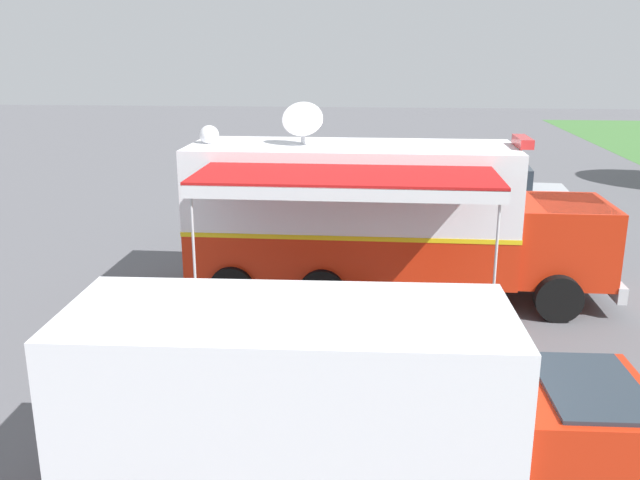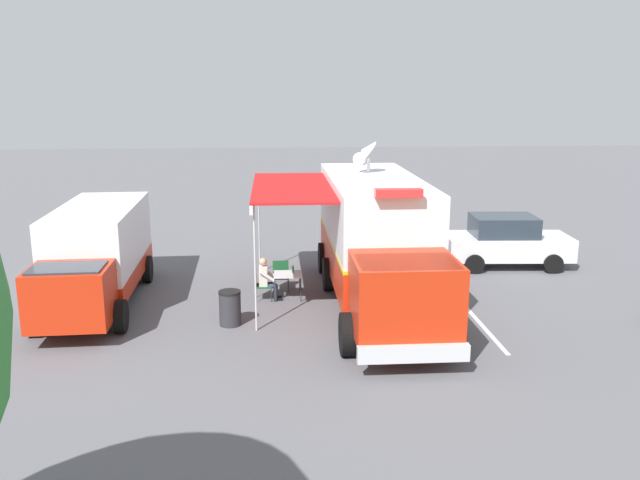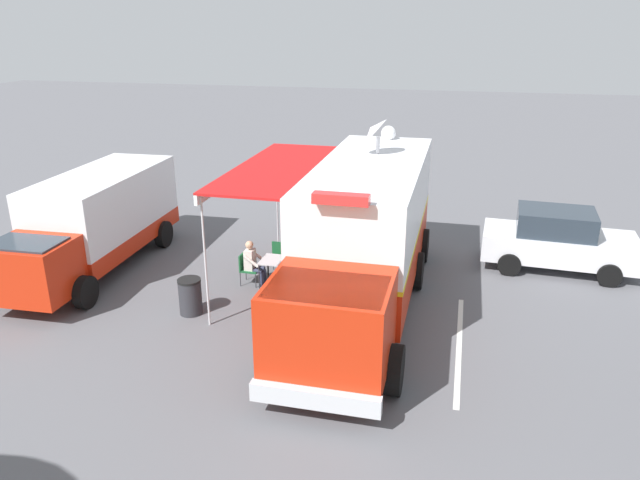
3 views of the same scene
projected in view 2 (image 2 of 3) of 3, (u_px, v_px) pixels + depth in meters
The scene contains 11 objects.
ground_plane at pixel (372, 294), 19.47m from camera, with size 100.00×100.00×0.00m, color #5B5B60.
lot_stripe at pixel (477, 319), 17.36m from camera, with size 0.12×4.80×0.01m, color silver.
command_truck at pixel (376, 236), 18.30m from camera, with size 4.90×9.51×4.53m.
folding_table at pixel (287, 276), 19.01m from camera, with size 0.81×0.81×0.73m.
water_bottle at pixel (293, 270), 19.05m from camera, with size 0.07×0.07×0.22m.
folding_chair_at_table at pixel (260, 283), 18.86m from camera, with size 0.48×0.48×0.87m.
folding_chair_beside_table at pixel (281, 273), 19.85m from camera, with size 0.48×0.48×0.87m.
seated_responder at pixel (266, 278), 18.84m from camera, with size 0.66×0.55×1.25m.
trash_bin at pixel (230, 308), 16.87m from camera, with size 0.57×0.57×0.91m.
support_truck at pixel (97, 255), 18.43m from camera, with size 2.50×6.86×2.70m.
car_behind_truck at pixel (506, 241), 22.39m from camera, with size 4.31×2.24×1.76m.
Camera 2 is at (3.02, 18.42, 5.96)m, focal length 36.85 mm.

